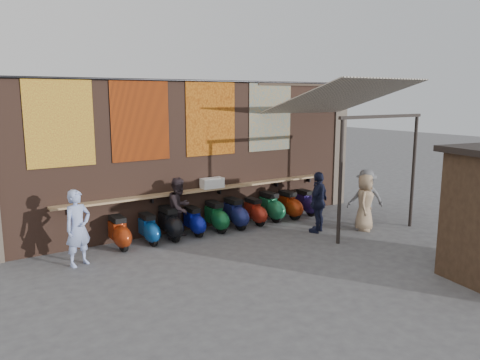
# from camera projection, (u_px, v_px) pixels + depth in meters

# --- Properties ---
(ground) EXTENTS (70.00, 70.00, 0.00)m
(ground) POSITION_uv_depth(u_px,v_px,m) (255.00, 252.00, 10.90)
(ground) COLOR #474749
(ground) RESTS_ON ground
(brick_wall) EXTENTS (10.00, 0.40, 4.00)m
(brick_wall) POSITION_uv_depth(u_px,v_px,m) (198.00, 155.00, 12.76)
(brick_wall) COLOR brown
(brick_wall) RESTS_ON ground
(pier_right) EXTENTS (0.50, 0.50, 4.00)m
(pier_right) POSITION_uv_depth(u_px,v_px,m) (335.00, 144.00, 15.59)
(pier_right) COLOR #4C4238
(pier_right) RESTS_ON ground
(eating_counter) EXTENTS (8.00, 0.32, 0.05)m
(eating_counter) POSITION_uv_depth(u_px,v_px,m) (205.00, 190.00, 12.61)
(eating_counter) COLOR #9E7A51
(eating_counter) RESTS_ON brick_wall
(shelf_box) EXTENTS (0.63, 0.28, 0.27)m
(shelf_box) POSITION_uv_depth(u_px,v_px,m) (212.00, 183.00, 12.67)
(shelf_box) COLOR white
(shelf_box) RESTS_ON eating_counter
(tapestry_redgold) EXTENTS (1.50, 0.02, 2.00)m
(tapestry_redgold) POSITION_uv_depth(u_px,v_px,m) (60.00, 123.00, 10.44)
(tapestry_redgold) COLOR #9A3416
(tapestry_redgold) RESTS_ON brick_wall
(tapestry_sun) EXTENTS (1.50, 0.02, 2.00)m
(tapestry_sun) POSITION_uv_depth(u_px,v_px,m) (140.00, 120.00, 11.47)
(tapestry_sun) COLOR #CD430C
(tapestry_sun) RESTS_ON brick_wall
(tapestry_orange) EXTENTS (1.50, 0.02, 2.00)m
(tapestry_orange) POSITION_uv_depth(u_px,v_px,m) (211.00, 118.00, 12.56)
(tapestry_orange) COLOR #BE6717
(tapestry_orange) RESTS_ON brick_wall
(tapestry_multi) EXTENTS (1.50, 0.02, 2.00)m
(tapestry_multi) POSITION_uv_depth(u_px,v_px,m) (270.00, 116.00, 13.65)
(tapestry_multi) COLOR teal
(tapestry_multi) RESTS_ON brick_wall
(hang_rail) EXTENTS (9.50, 0.06, 0.06)m
(hang_rail) POSITION_uv_depth(u_px,v_px,m) (201.00, 81.00, 12.22)
(hang_rail) COLOR black
(hang_rail) RESTS_ON brick_wall
(scooter_stool_0) EXTENTS (0.37, 0.82, 0.78)m
(scooter_stool_0) POSITION_uv_depth(u_px,v_px,m) (119.00, 233.00, 11.09)
(scooter_stool_0) COLOR maroon
(scooter_stool_0) RESTS_ON ground
(scooter_stool_1) EXTENTS (0.35, 0.77, 0.73)m
(scooter_stool_1) POSITION_uv_depth(u_px,v_px,m) (149.00, 229.00, 11.49)
(scooter_stool_1) COLOR navy
(scooter_stool_1) RESTS_ON ground
(scooter_stool_2) EXTENTS (0.39, 0.86, 0.82)m
(scooter_stool_2) POSITION_uv_depth(u_px,v_px,m) (170.00, 224.00, 11.81)
(scooter_stool_2) COLOR black
(scooter_stool_2) RESTS_ON ground
(scooter_stool_3) EXTENTS (0.34, 0.76, 0.72)m
(scooter_stool_3) POSITION_uv_depth(u_px,v_px,m) (194.00, 221.00, 12.19)
(scooter_stool_3) COLOR #0D1797
(scooter_stool_3) RESTS_ON ground
(scooter_stool_4) EXTENTS (0.38, 0.83, 0.79)m
(scooter_stool_4) POSITION_uv_depth(u_px,v_px,m) (216.00, 217.00, 12.53)
(scooter_stool_4) COLOR #115529
(scooter_stool_4) RESTS_ON ground
(scooter_stool_5) EXTENTS (0.39, 0.86, 0.82)m
(scooter_stool_5) POSITION_uv_depth(u_px,v_px,m) (235.00, 213.00, 12.83)
(scooter_stool_5) COLOR navy
(scooter_stool_5) RESTS_ON ground
(scooter_stool_6) EXTENTS (0.35, 0.77, 0.73)m
(scooter_stool_6) POSITION_uv_depth(u_px,v_px,m) (255.00, 212.00, 13.22)
(scooter_stool_6) COLOR maroon
(scooter_stool_6) RESTS_ON ground
(scooter_stool_7) EXTENTS (0.39, 0.87, 0.83)m
(scooter_stool_7) POSITION_uv_depth(u_px,v_px,m) (271.00, 207.00, 13.56)
(scooter_stool_7) COLOR #175E39
(scooter_stool_7) RESTS_ON ground
(scooter_stool_8) EXTENTS (0.38, 0.84, 0.80)m
(scooter_stool_8) POSITION_uv_depth(u_px,v_px,m) (289.00, 205.00, 13.87)
(scooter_stool_8) COLOR #94290B
(scooter_stool_8) RESTS_ON ground
(scooter_stool_9) EXTENTS (0.36, 0.80, 0.76)m
(scooter_stool_9) POSITION_uv_depth(u_px,v_px,m) (306.00, 203.00, 14.27)
(scooter_stool_9) COLOR #21154F
(scooter_stool_9) RESTS_ON ground
(diner_left) EXTENTS (0.70, 0.57, 1.65)m
(diner_left) POSITION_uv_depth(u_px,v_px,m) (78.00, 228.00, 9.93)
(diner_left) COLOR #9BACE1
(diner_left) RESTS_ON ground
(diner_right) EXTENTS (0.95, 0.89, 1.57)m
(diner_right) POSITION_uv_depth(u_px,v_px,m) (179.00, 208.00, 11.89)
(diner_right) COLOR #30262A
(diner_right) RESTS_ON ground
(shopper_navy) EXTENTS (1.04, 0.76, 1.63)m
(shopper_navy) POSITION_uv_depth(u_px,v_px,m) (318.00, 202.00, 12.39)
(shopper_navy) COLOR black
(shopper_navy) RESTS_ON ground
(shopper_grey) EXTENTS (1.18, 1.00, 1.58)m
(shopper_grey) POSITION_uv_depth(u_px,v_px,m) (366.00, 198.00, 13.06)
(shopper_grey) COLOR slate
(shopper_grey) RESTS_ON ground
(shopper_tan) EXTENTS (0.89, 0.81, 1.53)m
(shopper_tan) POSITION_uv_depth(u_px,v_px,m) (365.00, 202.00, 12.59)
(shopper_tan) COLOR #9E8264
(shopper_tan) RESTS_ON ground
(stall_shelf) EXTENTS (1.92, 0.43, 0.06)m
(stall_shelf) POSITION_uv_depth(u_px,v_px,m) (477.00, 224.00, 9.92)
(stall_shelf) COLOR #473321
(stall_shelf) RESTS_ON market_stall
(awning_canvas) EXTENTS (3.20, 3.28, 0.97)m
(awning_canvas) POSITION_uv_depth(u_px,v_px,m) (340.00, 97.00, 12.91)
(awning_canvas) COLOR beige
(awning_canvas) RESTS_ON brick_wall
(awning_ledger) EXTENTS (3.30, 0.08, 0.12)m
(awning_ledger) POSITION_uv_depth(u_px,v_px,m) (302.00, 84.00, 14.14)
(awning_ledger) COLOR #33261C
(awning_ledger) RESTS_ON brick_wall
(awning_header) EXTENTS (3.00, 0.08, 0.08)m
(awning_header) POSITION_uv_depth(u_px,v_px,m) (382.00, 116.00, 11.76)
(awning_header) COLOR black
(awning_header) RESTS_ON awning_post_left
(awning_post_left) EXTENTS (0.09, 0.09, 3.10)m
(awning_post_left) POSITION_uv_depth(u_px,v_px,m) (340.00, 182.00, 11.27)
(awning_post_left) COLOR black
(awning_post_left) RESTS_ON ground
(awning_post_right) EXTENTS (0.09, 0.09, 3.10)m
(awning_post_right) POSITION_uv_depth(u_px,v_px,m) (413.00, 172.00, 12.80)
(awning_post_right) COLOR black
(awning_post_right) RESTS_ON ground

